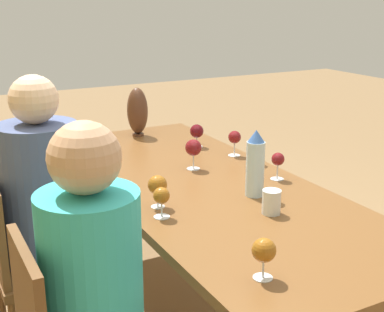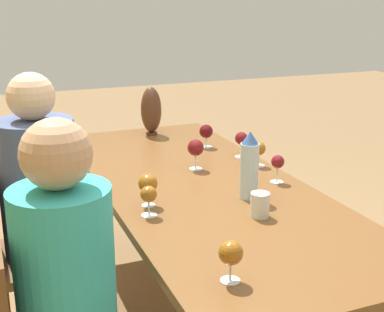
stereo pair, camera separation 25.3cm
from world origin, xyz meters
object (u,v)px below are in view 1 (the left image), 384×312
(wine_glass_3, at_px, (235,138))
(person_near, at_px, (96,289))
(person_far, at_px, (46,212))
(wine_glass_2, at_px, (254,147))
(water_bottle, at_px, (255,164))
(wine_glass_0, at_px, (264,251))
(wine_glass_5, at_px, (197,132))
(water_tumbler, at_px, (271,202))
(wine_glass_4, at_px, (193,148))
(vase, at_px, (137,111))
(chair_far, at_px, (32,260))
(wine_glass_7, at_px, (161,197))
(wine_glass_1, at_px, (157,185))
(wine_glass_6, at_px, (278,160))

(wine_glass_3, bearing_deg, person_near, 128.74)
(person_far, bearing_deg, wine_glass_2, -89.53)
(water_bottle, height_order, wine_glass_0, water_bottle)
(wine_glass_2, relative_size, wine_glass_5, 0.96)
(water_tumbler, xyz_separation_m, wine_glass_4, (0.64, 0.01, 0.06))
(vase, relative_size, wine_glass_3, 2.16)
(water_bottle, bearing_deg, wine_glass_0, 147.80)
(wine_glass_4, bearing_deg, wine_glass_3, -71.90)
(water_tumbler, relative_size, chair_far, 0.11)
(wine_glass_7, bearing_deg, wine_glass_3, -50.60)
(chair_far, height_order, person_near, person_near)
(person_near, bearing_deg, wine_glass_4, -45.19)
(wine_glass_7, height_order, person_near, person_near)
(wine_glass_2, bearing_deg, chair_far, 90.44)
(wine_glass_1, bearing_deg, wine_glass_0, -175.96)
(water_bottle, bearing_deg, wine_glass_6, -60.01)
(vase, height_order, wine_glass_1, vase)
(wine_glass_0, bearing_deg, wine_glass_7, 7.65)
(wine_glass_1, xyz_separation_m, wine_glass_5, (0.72, -0.57, -0.00))
(wine_glass_0, bearing_deg, water_tumbler, -38.79)
(wine_glass_5, xyz_separation_m, person_far, (-0.43, 0.96, -0.14))
(wine_glass_0, xyz_separation_m, wine_glass_5, (1.39, -0.52, -0.00))
(wine_glass_0, bearing_deg, wine_glass_3, -28.43)
(wine_glass_3, distance_m, wine_glass_4, 0.32)
(wine_glass_3, distance_m, person_far, 1.08)
(wine_glass_0, height_order, wine_glass_7, wine_glass_0)
(wine_glass_4, relative_size, chair_far, 0.18)
(water_tumbler, bearing_deg, wine_glass_5, -11.42)
(vase, relative_size, wine_glass_5, 2.27)
(water_tumbler, bearing_deg, wine_glass_4, 0.62)
(person_near, height_order, person_far, person_far)
(vase, bearing_deg, water_bottle, -177.34)
(water_bottle, distance_m, vase, 1.18)
(water_bottle, distance_m, wine_glass_5, 0.81)
(wine_glass_4, bearing_deg, water_tumbler, -179.38)
(water_bottle, height_order, chair_far, water_bottle)
(wine_glass_6, xyz_separation_m, person_near, (-0.43, 1.03, -0.17))
(wine_glass_3, bearing_deg, wine_glass_4, 108.10)
(water_bottle, height_order, vase, vase)
(water_tumbler, bearing_deg, wine_glass_2, -28.35)
(vase, height_order, wine_glass_7, vase)
(wine_glass_6, bearing_deg, chair_far, 77.71)
(wine_glass_3, height_order, person_near, person_near)
(wine_glass_3, xyz_separation_m, wine_glass_7, (-0.57, 0.70, -0.01))
(water_tumbler, height_order, chair_far, chair_far)
(person_far, bearing_deg, water_bottle, -114.08)
(vase, distance_m, person_near, 1.68)
(wine_glass_6, distance_m, person_far, 1.07)
(wine_glass_2, bearing_deg, person_far, 90.47)
(water_tumbler, xyz_separation_m, wine_glass_5, (0.99, -0.20, 0.04))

